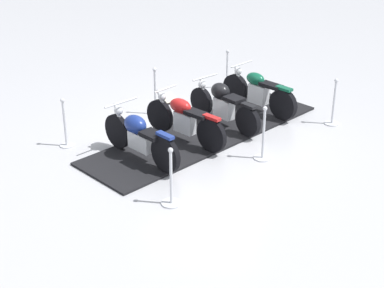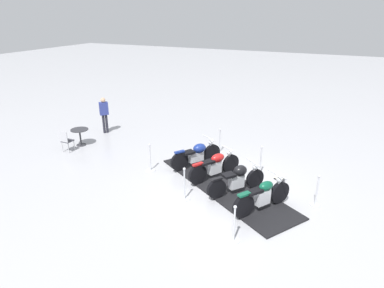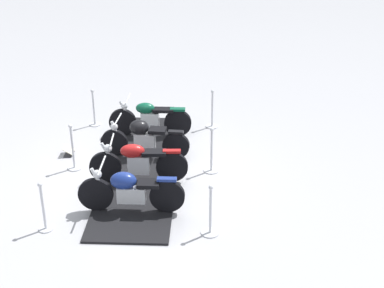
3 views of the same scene
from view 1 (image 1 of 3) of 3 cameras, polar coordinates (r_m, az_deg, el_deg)
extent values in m
plane|color=#B2B2B7|center=(12.68, 1.24, 0.94)|extent=(80.00, 80.00, 0.00)
cube|color=black|center=(12.67, 1.24, 1.04)|extent=(4.52, 5.74, 0.05)
cylinder|color=black|center=(14.19, 4.25, 5.39)|extent=(0.66, 0.50, 0.70)
cylinder|color=black|center=(13.35, 8.84, 3.81)|extent=(0.66, 0.50, 0.70)
cube|color=silver|center=(13.74, 6.49, 4.87)|extent=(0.52, 0.45, 0.44)
ellipsoid|color=#0F5138|center=(13.69, 6.18, 6.32)|extent=(0.56, 0.50, 0.28)
cube|color=black|center=(13.43, 7.69, 5.66)|extent=(0.59, 0.51, 0.08)
cube|color=#0F5138|center=(13.21, 8.95, 5.35)|extent=(0.41, 0.35, 0.06)
cylinder|color=silver|center=(14.04, 4.54, 6.45)|extent=(0.30, 0.23, 0.60)
cylinder|color=silver|center=(13.87, 4.85, 7.77)|extent=(0.43, 0.63, 0.04)
sphere|color=silver|center=(14.00, 4.51, 7.08)|extent=(0.18, 0.18, 0.18)
cylinder|color=black|center=(13.45, 0.91, 4.16)|extent=(0.59, 0.49, 0.65)
cylinder|color=black|center=(12.43, 5.46, 2.19)|extent=(0.59, 0.49, 0.65)
cube|color=silver|center=(12.90, 3.11, 3.50)|extent=(0.52, 0.47, 0.43)
ellipsoid|color=black|center=(12.85, 2.77, 5.17)|extent=(0.58, 0.56, 0.36)
cube|color=black|center=(12.58, 4.12, 4.39)|extent=(0.52, 0.50, 0.08)
cube|color=black|center=(12.30, 5.53, 3.72)|extent=(0.37, 0.33, 0.06)
cylinder|color=silver|center=(13.30, 1.09, 5.20)|extent=(0.24, 0.20, 0.56)
cylinder|color=silver|center=(13.15, 1.28, 6.51)|extent=(0.46, 0.59, 0.04)
sphere|color=silver|center=(13.28, 0.99, 5.80)|extent=(0.18, 0.18, 0.18)
cylinder|color=black|center=(12.61, -3.14, 2.76)|extent=(0.67, 0.45, 0.71)
cylinder|color=black|center=(11.68, 1.90, 0.85)|extent=(0.67, 0.45, 0.71)
cube|color=silver|center=(12.11, -0.71, 2.09)|extent=(0.51, 0.41, 0.43)
ellipsoid|color=#AD1919|center=(12.06, -1.13, 3.73)|extent=(0.61, 0.53, 0.30)
cube|color=black|center=(11.77, 0.52, 2.95)|extent=(0.59, 0.50, 0.08)
cube|color=#AD1919|center=(11.53, 1.93, 2.58)|extent=(0.40, 0.31, 0.06)
cylinder|color=silver|center=(12.44, -2.87, 3.93)|extent=(0.33, 0.23, 0.60)
cylinder|color=silver|center=(12.25, -2.60, 5.39)|extent=(0.34, 0.55, 0.04)
sphere|color=silver|center=(12.38, -2.91, 4.63)|extent=(0.18, 0.18, 0.18)
cylinder|color=black|center=(11.94, -7.24, 1.25)|extent=(0.66, 0.48, 0.72)
cylinder|color=black|center=(10.92, -2.59, -1.01)|extent=(0.66, 0.48, 0.72)
cube|color=silver|center=(11.41, -5.02, 0.22)|extent=(0.59, 0.47, 0.34)
ellipsoid|color=navy|center=(11.38, -5.54, 1.92)|extent=(0.64, 0.59, 0.36)
cube|color=black|center=(11.05, -3.90, 0.92)|extent=(0.55, 0.51, 0.08)
cube|color=navy|center=(10.75, -2.63, 0.84)|extent=(0.40, 0.32, 0.06)
cylinder|color=silver|center=(11.76, -7.07, 2.47)|extent=(0.30, 0.23, 0.61)
cylinder|color=silver|center=(11.56, -6.91, 4.02)|extent=(0.46, 0.68, 0.04)
sphere|color=silver|center=(11.71, -7.16, 3.23)|extent=(0.18, 0.18, 0.18)
cylinder|color=silver|center=(10.15, -2.01, -5.76)|extent=(0.36, 0.36, 0.03)
cylinder|color=silver|center=(9.90, -2.05, -3.31)|extent=(0.05, 0.05, 0.97)
sphere|color=silver|center=(9.66, -2.10, -0.60)|extent=(0.09, 0.09, 0.09)
cylinder|color=silver|center=(12.43, -12.06, -0.13)|extent=(0.29, 0.29, 0.03)
cylinder|color=silver|center=(12.23, -12.27, 1.93)|extent=(0.05, 0.05, 0.95)
sphere|color=silver|center=(12.04, -12.49, 4.15)|extent=(0.09, 0.09, 0.09)
cylinder|color=silver|center=(13.56, 13.42, 1.97)|extent=(0.33, 0.33, 0.03)
cylinder|color=silver|center=(13.38, 13.63, 3.92)|extent=(0.05, 0.05, 0.97)
sphere|color=silver|center=(13.20, 13.86, 6.01)|extent=(0.09, 0.09, 0.09)
cylinder|color=silver|center=(13.75, -3.54, 2.98)|extent=(0.33, 0.33, 0.03)
cylinder|color=silver|center=(13.55, -3.60, 5.04)|extent=(0.05, 0.05, 1.03)
sphere|color=silver|center=(13.37, -3.67, 7.24)|extent=(0.09, 0.09, 0.09)
cylinder|color=silver|center=(11.73, 6.84, -1.35)|extent=(0.35, 0.35, 0.03)
cylinder|color=silver|center=(11.50, 6.97, 0.95)|extent=(0.05, 0.05, 1.01)
sphere|color=silver|center=(11.29, 7.12, 3.44)|extent=(0.09, 0.09, 0.09)
cylinder|color=silver|center=(15.34, 3.38, 5.46)|extent=(0.31, 0.31, 0.03)
cylinder|color=silver|center=(15.18, 3.43, 7.15)|extent=(0.05, 0.05, 0.93)
sphere|color=silver|center=(15.03, 3.48, 8.97)|extent=(0.09, 0.09, 0.09)
cube|color=#333338|center=(14.38, -2.25, 4.05)|extent=(0.36, 0.41, 0.02)
cube|color=beige|center=(14.33, -2.26, 4.55)|extent=(0.39, 0.41, 0.16)
camera|label=2|loc=(16.28, 42.98, 20.46)|focal=31.47mm
camera|label=3|loc=(7.19, -75.09, 16.30)|focal=52.01mm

